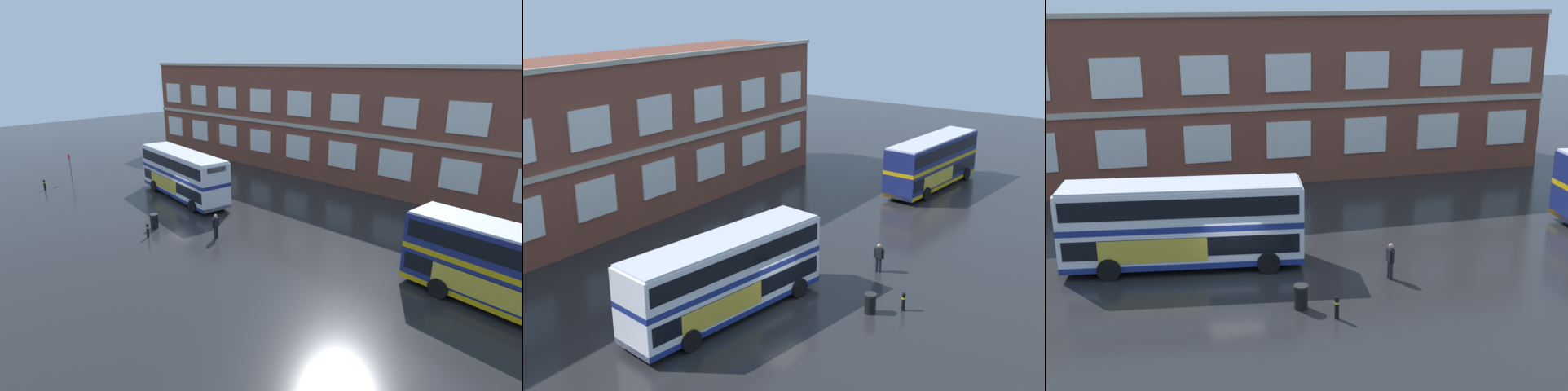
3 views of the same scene
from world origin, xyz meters
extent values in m
plane|color=#232326|center=(0.00, 2.00, 0.00)|extent=(120.00, 120.00, 0.00)
cube|color=brown|center=(0.55, 18.00, 5.45)|extent=(47.84, 8.00, 10.91)
cube|color=#B2A893|center=(0.55, 13.92, 5.23)|extent=(47.84, 0.16, 0.36)
cube|color=#B2A893|center=(0.55, 13.95, 11.06)|extent=(47.84, 0.28, 0.30)
cube|color=silver|center=(0.55, 13.94, 3.05)|extent=(2.98, 0.12, 2.40)
cube|color=silver|center=(5.87, 13.94, 3.05)|extent=(2.98, 0.12, 2.40)
cube|color=silver|center=(11.18, 13.94, 3.05)|extent=(2.98, 0.12, 2.40)
cube|color=silver|center=(16.50, 13.94, 3.05)|extent=(2.98, 0.12, 2.40)
cube|color=silver|center=(21.82, 13.94, 3.05)|extent=(2.98, 0.12, 2.40)
cube|color=silver|center=(0.55, 13.94, 7.42)|extent=(2.98, 0.12, 2.40)
cube|color=silver|center=(5.87, 13.94, 7.42)|extent=(2.98, 0.12, 2.40)
cube|color=silver|center=(11.18, 13.94, 7.42)|extent=(2.98, 0.12, 2.40)
cube|color=silver|center=(16.50, 13.94, 7.42)|extent=(2.98, 0.12, 2.40)
cube|color=silver|center=(21.82, 13.94, 7.42)|extent=(2.98, 0.12, 2.40)
cube|color=silver|center=(-2.08, 1.55, 1.23)|extent=(11.25, 4.07, 1.75)
cube|color=black|center=(-2.08, 1.55, 1.44)|extent=(10.82, 4.05, 0.90)
cube|color=navy|center=(-2.08, 1.55, 2.25)|extent=(11.25, 4.07, 0.30)
cube|color=silver|center=(-2.08, 1.55, 3.17)|extent=(11.25, 4.07, 1.55)
cube|color=black|center=(-2.08, 1.55, 3.25)|extent=(10.82, 4.05, 0.90)
cube|color=navy|center=(-2.08, 1.55, 0.49)|extent=(11.25, 4.09, 0.28)
cube|color=silver|center=(-2.08, 1.55, 4.01)|extent=(11.02, 3.94, 0.12)
cube|color=gold|center=(-3.56, 0.46, 1.31)|extent=(4.80, 0.71, 1.10)
cube|color=yellow|center=(3.34, 0.78, 3.60)|extent=(0.29, 1.65, 0.40)
cylinder|color=black|center=(1.56, -0.25, 0.52)|extent=(1.07, 0.46, 1.04)
cylinder|color=black|center=(1.91, 2.27, 0.52)|extent=(1.07, 0.46, 1.04)
cylinder|color=black|center=(-5.52, 0.75, 0.52)|extent=(1.07, 0.46, 1.04)
cylinder|color=black|center=(-5.16, 3.28, 0.52)|extent=(1.07, 0.46, 1.04)
cube|color=navy|center=(23.95, 1.66, 1.23)|extent=(11.18, 3.47, 1.75)
cube|color=black|center=(23.95, 1.66, 1.44)|extent=(10.74, 3.47, 0.90)
cube|color=gold|center=(23.95, 1.66, 2.25)|extent=(11.18, 3.47, 0.30)
cube|color=navy|center=(23.95, 1.66, 3.17)|extent=(11.18, 3.47, 1.55)
cube|color=black|center=(23.95, 1.66, 3.25)|extent=(10.74, 3.47, 0.90)
cube|color=gold|center=(23.95, 1.66, 0.49)|extent=(11.18, 3.49, 0.28)
cube|color=silver|center=(23.95, 1.66, 4.01)|extent=(10.95, 3.35, 0.12)
cube|color=gold|center=(22.52, 0.48, 1.31)|extent=(4.83, 0.44, 1.10)
cube|color=yellow|center=(29.40, 1.20, 3.60)|extent=(0.20, 1.66, 0.40)
cylinder|color=black|center=(27.68, 0.06, 0.52)|extent=(1.06, 0.41, 1.04)
cylinder|color=black|center=(27.89, 2.60, 0.52)|extent=(1.06, 0.41, 1.04)
cylinder|color=black|center=(20.55, 0.67, 0.52)|extent=(1.06, 0.41, 1.04)
cylinder|color=black|center=(20.77, 3.21, 0.52)|extent=(1.06, 0.41, 1.04)
cylinder|color=black|center=(6.73, -2.35, 0.42)|extent=(0.17, 0.17, 0.85)
cylinder|color=black|center=(6.72, -2.15, 0.42)|extent=(0.17, 0.17, 0.85)
cube|color=black|center=(6.72, -2.25, 1.15)|extent=(0.27, 0.42, 0.60)
cylinder|color=black|center=(6.74, -2.51, 1.12)|extent=(0.12, 0.12, 0.57)
cylinder|color=black|center=(6.70, -1.99, 1.12)|extent=(0.12, 0.12, 0.57)
sphere|color=tan|center=(6.72, -2.25, 1.59)|extent=(0.22, 0.22, 0.22)
cylinder|color=black|center=(2.11, -4.12, 0.47)|extent=(0.56, 0.56, 0.95)
cylinder|color=black|center=(2.11, -4.12, 0.99)|extent=(0.60, 0.60, 0.08)
cylinder|color=black|center=(3.26, -5.36, 0.47)|extent=(0.18, 0.18, 0.95)
cylinder|color=yellow|center=(3.26, -5.36, 0.68)|extent=(0.19, 0.19, 0.08)
camera|label=1|loc=(27.07, -18.99, 11.43)|focal=28.89mm
camera|label=2|loc=(-23.53, -16.66, 15.08)|focal=43.94mm
camera|label=3|loc=(-4.06, -28.60, 12.59)|focal=46.73mm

